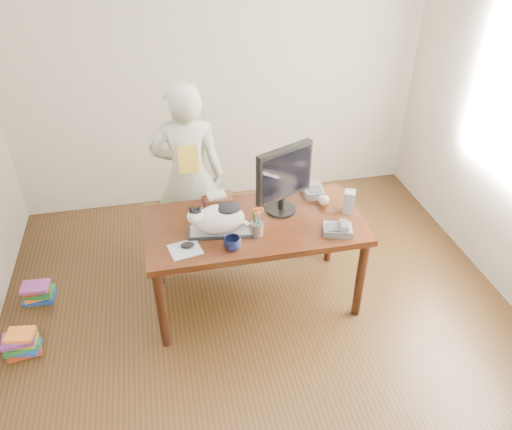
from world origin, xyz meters
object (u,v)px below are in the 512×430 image
object	(u,v)px
book_pile_b	(38,292)
mouse	(188,245)
cat	(218,218)
calculator	(313,190)
coffee_mug	(232,244)
pen_cup	(257,227)
phone	(338,229)
desk	(252,232)
book_pile_a	(22,343)
baseball	(324,200)
book_stack	(218,199)
keyboard	(221,231)
person	(189,176)
speaker	(349,202)
monitor	(284,177)

from	to	relation	value
book_pile_b	mouse	bearing A→B (deg)	-24.30
cat	mouse	bearing A→B (deg)	-144.80
calculator	coffee_mug	bearing A→B (deg)	-138.27
pen_cup	phone	distance (m)	0.58
calculator	desk	bearing A→B (deg)	-153.59
desk	mouse	size ratio (longest dim) A/B	15.16
calculator	book_pile_a	distance (m)	2.44
baseball	book_pile_b	size ratio (longest dim) A/B	0.32
book_stack	book_pile_b	xyz separation A→B (m)	(-1.50, 0.03, -0.71)
mouse	book_pile_a	world-z (taller)	mouse
keyboard	baseball	world-z (taller)	baseball
book_pile_a	book_pile_b	xyz separation A→B (m)	(0.03, 0.55, -0.02)
baseball	person	distance (m)	1.13
person	book_pile_a	size ratio (longest dim) A/B	5.98
pen_cup	baseball	world-z (taller)	pen_cup
phone	baseball	world-z (taller)	phone
coffee_mug	desk	bearing A→B (deg)	59.17
phone	book_pile_a	size ratio (longest dim) A/B	0.87
desk	keyboard	size ratio (longest dim) A/B	3.34
book_stack	speaker	bearing A→B (deg)	-20.31
keyboard	person	size ratio (longest dim) A/B	0.30
mouse	coffee_mug	xyz separation A→B (m)	(0.30, -0.08, 0.03)
person	book_stack	bearing A→B (deg)	124.89
keyboard	cat	bearing A→B (deg)	-171.64
coffee_mug	book_stack	world-z (taller)	coffee_mug
baseball	book_pile_a	xyz separation A→B (m)	(-2.32, -0.32, -0.70)
coffee_mug	phone	world-z (taller)	coffee_mug
phone	person	xyz separation A→B (m)	(-0.97, 0.93, 0.03)
coffee_mug	person	size ratio (longest dim) A/B	0.07
cat	mouse	distance (m)	0.28
pen_cup	book_pile_a	distance (m)	1.88
pen_cup	baseball	distance (m)	0.65
book_stack	monitor	bearing A→B (deg)	-26.44
phone	book_stack	bearing A→B (deg)	160.11
phone	person	bearing A→B (deg)	152.14
pen_cup	book_pile_b	size ratio (longest dim) A/B	0.91
speaker	book_stack	distance (m)	1.00
cat	person	xyz separation A→B (m)	(-0.13, 0.76, -0.07)
coffee_mug	calculator	distance (m)	0.95
phone	book_pile_a	distance (m)	2.41
cat	calculator	size ratio (longest dim) A/B	2.09
pen_cup	book_pile_a	xyz separation A→B (m)	(-1.73, -0.05, -0.73)
pen_cup	book_pile_a	world-z (taller)	pen_cup
cat	phone	bearing A→B (deg)	-4.26
book_pile_a	book_pile_b	size ratio (longest dim) A/B	1.05
pen_cup	phone	world-z (taller)	pen_cup
cat	book_pile_b	bearing A→B (deg)	171.14
book_pile_a	person	bearing A→B (deg)	33.45
pen_cup	person	distance (m)	0.92
desk	book_stack	size ratio (longest dim) A/B	6.84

